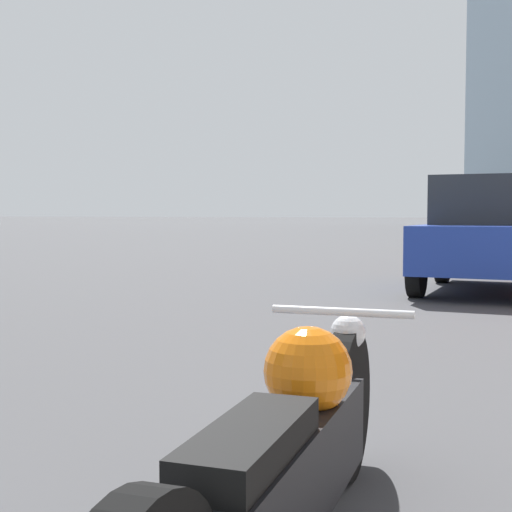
# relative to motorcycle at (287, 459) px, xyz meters

# --- Properties ---
(motorcycle) EXTENTS (0.62, 2.62, 0.79)m
(motorcycle) POSITION_rel_motorcycle_xyz_m (0.00, 0.00, 0.00)
(motorcycle) COLOR black
(motorcycle) RESTS_ON ground_plane
(parked_car_blue) EXTENTS (1.98, 3.84, 1.75)m
(parked_car_blue) POSITION_rel_motorcycle_xyz_m (-0.42, 9.22, 0.47)
(parked_car_blue) COLOR #1E3899
(parked_car_blue) RESTS_ON ground_plane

